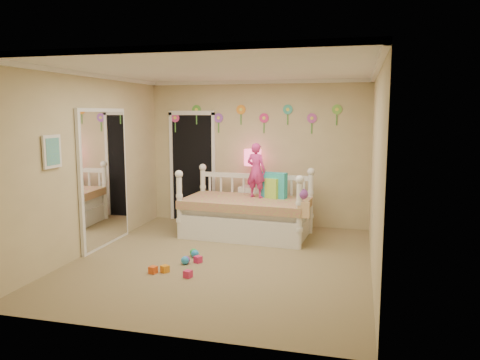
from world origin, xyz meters
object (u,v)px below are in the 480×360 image
(daybed, at_px, (246,202))
(nightstand, at_px, (252,206))
(table_lamp, at_px, (253,162))
(child, at_px, (256,170))

(daybed, height_order, nightstand, daybed)
(nightstand, bearing_deg, daybed, -78.77)
(table_lamp, bearing_deg, daybed, -85.43)
(daybed, relative_size, table_lamp, 3.10)
(child, height_order, nightstand, child)
(daybed, distance_m, table_lamp, 0.92)
(daybed, xyz_separation_m, table_lamp, (-0.06, 0.70, 0.60))
(nightstand, distance_m, table_lamp, 0.80)
(daybed, xyz_separation_m, child, (0.13, 0.14, 0.52))
(nightstand, xyz_separation_m, table_lamp, (-0.00, 0.00, 0.80))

